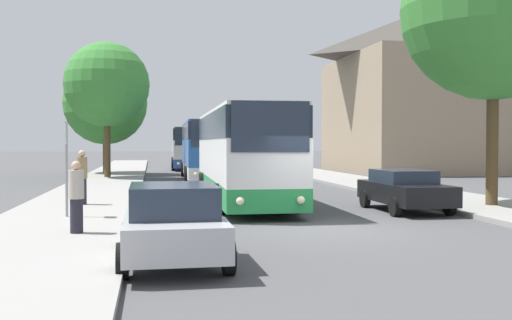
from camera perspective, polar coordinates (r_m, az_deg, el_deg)
name	(u,v)px	position (r m, az deg, el deg)	size (l,w,h in m)	color
ground_plane	(325,229)	(16.04, 6.61, -6.58)	(300.00, 300.00, 0.00)	#4C4C4F
sidewalk_left	(49,233)	(15.58, -19.10, -6.63)	(4.00, 120.00, 0.15)	gray
building_right_background	(439,88)	(50.26, 16.99, 6.55)	(15.22, 14.20, 13.31)	gray
bus_front	(242,154)	(22.68, -1.30, 0.57)	(2.92, 11.86, 3.50)	#238942
bus_middle	(205,149)	(37.30, -4.87, 1.02)	(3.01, 12.09, 3.55)	silver
bus_rear	(188,147)	(52.48, -6.49, 1.20)	(3.09, 10.25, 3.57)	#2D519E
parked_car_left_curb	(173,222)	(11.55, -7.91, -5.92)	(2.03, 4.09, 1.51)	#B7B7BC
parked_car_right_near	(404,189)	(20.69, 13.95, -2.72)	(2.03, 4.30, 1.38)	black
bus_stop_sign	(66,158)	(18.18, -17.61, 0.18)	(0.08, 0.45, 2.76)	gray
pedestrian_waiting_near	(82,177)	(21.63, -16.23, -1.54)	(0.36, 0.36, 1.89)	#23232D
pedestrian_waiting_far	(76,197)	(14.83, -16.73, -3.37)	(0.36, 0.36, 1.71)	#23232D
tree_left_near	(107,85)	(38.79, -14.02, 6.98)	(5.30, 5.30, 8.45)	#513D23
tree_left_far	(105,103)	(44.40, -14.16, 5.27)	(5.95, 5.95, 7.97)	#513D23
tree_right_near	(494,8)	(22.64, 21.70, 13.28)	(6.32, 6.32, 9.93)	#513D23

